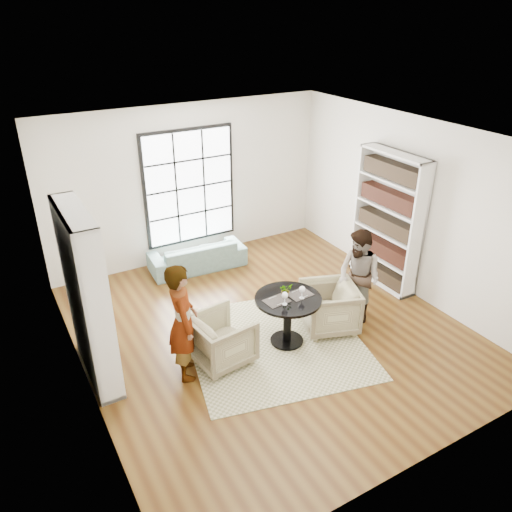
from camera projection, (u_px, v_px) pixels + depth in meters
ground at (270, 329)px, 7.81m from camera, size 6.00×6.00×0.00m
room_shell at (252, 244)px, 7.66m from camera, size 6.00×6.01×6.00m
rug at (276, 343)px, 7.48m from camera, size 3.02×3.02×0.01m
pedestal_table at (288, 310)px, 7.27m from camera, size 0.97×0.97×0.78m
sofa at (197, 255)px, 9.53m from camera, size 1.85×0.83×0.53m
armchair_left at (222, 339)px, 6.97m from camera, size 0.88×0.86×0.72m
armchair_right at (329, 307)px, 7.68m from camera, size 1.04×1.03×0.75m
person_left at (183, 322)px, 6.51m from camera, size 0.54×0.69×1.68m
person_right at (359, 277)px, 7.75m from camera, size 0.68×0.82×1.52m
placemat_left at (277, 301)px, 7.09m from camera, size 0.36×0.29×0.01m
placemat_right at (300, 294)px, 7.25m from camera, size 0.36×0.29×0.01m
cutlery_left at (277, 300)px, 7.09m from camera, size 0.16×0.23×0.01m
cutlery_right at (300, 294)px, 7.24m from camera, size 0.16×0.23×0.01m
wine_glass_left at (285, 296)px, 6.95m from camera, size 0.09×0.09×0.20m
wine_glass_right at (302, 290)px, 7.09m from camera, size 0.09×0.09×0.20m
flower_centerpiece at (286, 290)px, 7.17m from camera, size 0.21×0.19×0.20m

